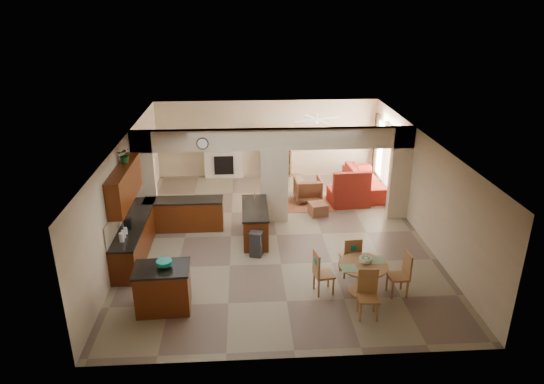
{
  "coord_description": "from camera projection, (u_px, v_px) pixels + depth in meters",
  "views": [
    {
      "loc": [
        -0.87,
        -12.13,
        6.21
      ],
      "look_at": [
        -0.11,
        0.3,
        1.18
      ],
      "focal_mm": 32.0,
      "sensor_mm": 36.0,
      "label": 1
    }
  ],
  "objects": [
    {
      "name": "chair_south",
      "position": [
        368.0,
        291.0,
        10.01
      ],
      "size": [
        0.46,
        0.46,
        1.02
      ],
      "rotation": [
        0.0,
        0.0,
        -0.09
      ],
      "color": "#A57438",
      "rests_on": "floor"
    },
    {
      "name": "partition_header",
      "position": [
        274.0,
        139.0,
        13.59
      ],
      "size": [
        8.0,
        0.25,
        0.6
      ],
      "primitive_type": "cube",
      "color": "tan",
      "rests_on": "partition_center_pier"
    },
    {
      "name": "fruit_bowl",
      "position": [
        365.0,
        260.0,
        10.67
      ],
      "size": [
        0.29,
        0.29,
        0.15
      ],
      "primitive_type": "cylinder",
      "color": "#7CBF29",
      "rests_on": "dining_table"
    },
    {
      "name": "glazed_door",
      "position": [
        387.0,
        161.0,
        16.35
      ],
      "size": [
        0.02,
        0.7,
        2.1
      ],
      "primitive_type": "cube",
      "color": "white",
      "rests_on": "wall_right"
    },
    {
      "name": "wall_back",
      "position": [
        267.0,
        139.0,
        17.7
      ],
      "size": [
        8.0,
        0.0,
        8.0
      ],
      "primitive_type": "plane",
      "rotation": [
        1.57,
        0.0,
        0.0
      ],
      "color": "tan",
      "rests_on": "floor"
    },
    {
      "name": "upper_cabinets",
      "position": [
        125.0,
        184.0,
        11.92
      ],
      "size": [
        0.35,
        2.4,
        0.9
      ],
      "primitive_type": "cube",
      "color": "#471B08",
      "rests_on": "wall_left"
    },
    {
      "name": "drape_b_right",
      "position": [
        375.0,
        145.0,
        17.63
      ],
      "size": [
        0.1,
        0.28,
        2.3
      ],
      "primitive_type": "cube",
      "color": "#47241C",
      "rests_on": "wall_right"
    },
    {
      "name": "wall_clock",
      "position": [
        202.0,
        144.0,
        13.36
      ],
      "size": [
        0.34,
        0.03,
        0.34
      ],
      "primitive_type": "cylinder",
      "rotation": [
        1.57,
        0.0,
        0.0
      ],
      "color": "#452217",
      "rests_on": "partition_header"
    },
    {
      "name": "partition_left_pier",
      "position": [
        145.0,
        179.0,
        13.79
      ],
      "size": [
        0.6,
        0.25,
        2.8
      ],
      "primitive_type": "cube",
      "color": "tan",
      "rests_on": "floor"
    },
    {
      "name": "shelving_unit",
      "position": [
        277.0,
        153.0,
        17.74
      ],
      "size": [
        1.0,
        0.32,
        1.8
      ],
      "primitive_type": "cube",
      "color": "#A57438",
      "rests_on": "floor"
    },
    {
      "name": "trash_can",
      "position": [
        256.0,
        245.0,
        12.39
      ],
      "size": [
        0.35,
        0.32,
        0.62
      ],
      "primitive_type": "cube",
      "rotation": [
        0.0,
        0.0,
        -0.27
      ],
      "color": "#2B2B2D",
      "rests_on": "floor"
    },
    {
      "name": "kitchen_counter",
      "position": [
        156.0,
        227.0,
        13.01
      ],
      "size": [
        2.52,
        3.29,
        1.48
      ],
      "color": "#471B08",
      "rests_on": "floor"
    },
    {
      "name": "chaise",
      "position": [
        348.0,
        196.0,
        15.6
      ],
      "size": [
        1.28,
        1.08,
        0.48
      ],
      "primitive_type": "cube",
      "rotation": [
        0.0,
        0.0,
        0.08
      ],
      "color": "maroon",
      "rests_on": "floor"
    },
    {
      "name": "rug",
      "position": [
        309.0,
        204.0,
        15.61
      ],
      "size": [
        1.6,
        1.3,
        0.01
      ],
      "primitive_type": "cube",
      "color": "brown",
      "rests_on": "floor"
    },
    {
      "name": "wall_front",
      "position": [
        297.0,
        294.0,
        8.45
      ],
      "size": [
        8.0,
        0.0,
        8.0
      ],
      "primitive_type": "plane",
      "rotation": [
        -1.57,
        0.0,
        0.0
      ],
      "color": "tan",
      "rests_on": "floor"
    },
    {
      "name": "plant",
      "position": [
        125.0,
        155.0,
        12.01
      ],
      "size": [
        0.37,
        0.32,
        0.39
      ],
      "primitive_type": "imported",
      "rotation": [
        0.0,
        0.0,
        0.05
      ],
      "color": "#1A4813",
      "rests_on": "upper_cabinets"
    },
    {
      "name": "kitchen_island",
      "position": [
        163.0,
        288.0,
        10.21
      ],
      "size": [
        1.19,
        0.87,
        1.0
      ],
      "rotation": [
        0.0,
        0.0,
        0.04
      ],
      "color": "#471B08",
      "rests_on": "floor"
    },
    {
      "name": "ceiling",
      "position": [
        277.0,
        138.0,
        12.55
      ],
      "size": [
        10.0,
        10.0,
        0.0
      ],
      "primitive_type": "plane",
      "rotation": [
        3.14,
        0.0,
        0.0
      ],
      "color": "white",
      "rests_on": "wall_back"
    },
    {
      "name": "window_b",
      "position": [
        381.0,
        150.0,
        17.08
      ],
      "size": [
        0.02,
        0.9,
        1.9
      ],
      "primitive_type": "cube",
      "color": "white",
      "rests_on": "wall_right"
    },
    {
      "name": "window_a",
      "position": [
        395.0,
        165.0,
        15.51
      ],
      "size": [
        0.02,
        0.9,
        1.9
      ],
      "primitive_type": "cube",
      "color": "white",
      "rests_on": "wall_right"
    },
    {
      "name": "wall_left",
      "position": [
        127.0,
        192.0,
        12.85
      ],
      "size": [
        0.0,
        10.0,
        10.0
      ],
      "primitive_type": "plane",
      "rotation": [
        1.57,
        0.0,
        1.57
      ],
      "color": "tan",
      "rests_on": "floor"
    },
    {
      "name": "chair_west",
      "position": [
        321.0,
        271.0,
        10.75
      ],
      "size": [
        0.48,
        0.48,
        1.02
      ],
      "rotation": [
        0.0,
        0.0,
        1.74
      ],
      "color": "#A57438",
      "rests_on": "floor"
    },
    {
      "name": "armchair",
      "position": [
        308.0,
        189.0,
        15.77
      ],
      "size": [
        0.87,
        0.89,
        0.78
      ],
      "primitive_type": "imported",
      "rotation": [
        0.0,
        0.0,
        3.18
      ],
      "color": "maroon",
      "rests_on": "floor"
    },
    {
      "name": "peninsula",
      "position": [
        255.0,
        223.0,
        13.29
      ],
      "size": [
        0.7,
        1.85,
        0.91
      ],
      "color": "#471B08",
      "rests_on": "floor"
    },
    {
      "name": "partition_right_pier",
      "position": [
        400.0,
        173.0,
        14.21
      ],
      "size": [
        0.6,
        0.25,
        2.8
      ],
      "primitive_type": "cube",
      "color": "tan",
      "rests_on": "floor"
    },
    {
      "name": "wall_right",
      "position": [
        422.0,
        185.0,
        13.3
      ],
      "size": [
        0.0,
        10.0,
        10.0
      ],
      "primitive_type": "plane",
      "rotation": [
        1.57,
        0.0,
        -1.57
      ],
      "color": "tan",
      "rests_on": "floor"
    },
    {
      "name": "chair_east",
      "position": [
        402.0,
        272.0,
        10.71
      ],
      "size": [
        0.45,
        0.45,
        1.02
      ],
      "rotation": [
        0.0,
        0.0,
        4.79
      ],
      "color": "#A57438",
      "rests_on": "floor"
    },
    {
      "name": "dining_table",
      "position": [
        363.0,
        274.0,
        10.74
      ],
      "size": [
        1.09,
        1.09,
        0.75
      ],
      "color": "#A57438",
      "rests_on": "floor"
    },
    {
      "name": "drape_a_left",
      "position": [
        400.0,
        172.0,
        14.95
      ],
      "size": [
        0.1,
        0.28,
        2.3
      ],
      "primitive_type": "cube",
      "color": "#47241C",
      "rests_on": "wall_right"
    },
    {
      "name": "teal_bowl",
      "position": [
        164.0,
        264.0,
        10.02
      ],
      "size": [
        0.33,
        0.33,
        0.15
      ],
      "primitive_type": "cylinder",
      "color": "#169784",
      "rests_on": "kitchen_island"
    },
    {
      "name": "ottoman",
      "position": [
        318.0,
        209.0,
        14.81
      ],
      "size": [
        0.61,
        0.61,
        0.37
      ],
      "primitive_type": "cube",
      "rotation": [
        0.0,
        0.0,
        0.21
      ],
      "color": "maroon",
      "rests_on": "floor"
    },
    {
      "name": "partition_center_pier",
      "position": [
        274.0,
        186.0,
        14.11
      ],
      "size": [
        0.8,
        0.25,
        2.2
      ],
      "primitive_type": "cube",
      "color": "tan",
      "rests_on": "floor"
    },
    {
      "name": "chair_north",
      "position": [
        351.0,
        255.0,
        11.4
      ],
      "size": [
        0.46,
        0.46,
        1.02
      ],
      "rotation": [
        0.0,
        0.0,
        3.24
      ],
      "color": "#A57438",
      "rests_on": "floor"
    },
    {
      "name": "ceiling_fan",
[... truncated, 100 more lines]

